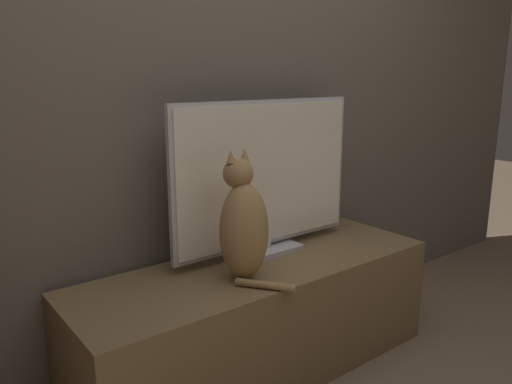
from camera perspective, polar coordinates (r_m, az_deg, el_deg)
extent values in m
cube|color=#60564C|center=(2.13, -4.82, 15.56)|extent=(4.80, 0.05, 2.60)
cube|color=brown|center=(2.12, 0.30, -14.19)|extent=(1.54, 0.51, 0.47)
cube|color=#B7B7BC|center=(2.17, 1.17, -6.49)|extent=(0.29, 0.17, 0.02)
cylinder|color=#B7B7BC|center=(2.16, 1.17, -5.85)|extent=(0.04, 0.04, 0.03)
cube|color=#B7B7BC|center=(2.09, 1.07, 2.09)|extent=(0.90, 0.02, 0.61)
cube|color=silver|center=(2.08, 1.32, 2.03)|extent=(0.87, 0.01, 0.58)
ellipsoid|color=#997547|center=(1.83, -1.38, -4.57)|extent=(0.19, 0.17, 0.37)
ellipsoid|color=silver|center=(1.88, -2.53, -4.65)|extent=(0.11, 0.06, 0.20)
sphere|color=#997547|center=(1.80, -2.07, 2.16)|extent=(0.11, 0.11, 0.11)
cone|color=#997547|center=(1.77, -2.88, 4.08)|extent=(0.04, 0.04, 0.04)
cone|color=#997547|center=(1.81, -1.30, 4.28)|extent=(0.04, 0.04, 0.04)
cylinder|color=#997547|center=(1.80, 1.09, -10.59)|extent=(0.15, 0.19, 0.03)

